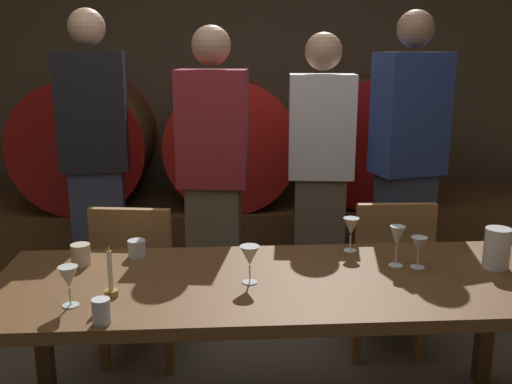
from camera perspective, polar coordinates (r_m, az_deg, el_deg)
name	(u,v)px	position (r m, az deg, el deg)	size (l,w,h in m)	color
back_wall	(226,101)	(4.83, -2.98, 8.91)	(5.88, 0.24, 2.42)	brown
barrel_shelf	(228,232)	(4.48, -2.73, -3.96)	(5.29, 0.90, 0.51)	brown
wine_barrel_left	(88,142)	(4.42, -16.23, 4.77)	(0.92, 0.83, 0.92)	brown
wine_barrel_center	(230,140)	(4.31, -2.60, 5.10)	(0.92, 0.83, 0.92)	brown
wine_barrel_right	(364,139)	(4.45, 10.59, 5.14)	(0.92, 0.83, 0.92)	brown
dining_table	(277,295)	(2.39, 2.13, -10.08)	(2.29, 0.81, 0.72)	brown
chair_left	(139,276)	(3.07, -11.47, -8.13)	(0.45, 0.45, 0.88)	olive
chair_right	(387,270)	(3.18, 12.83, -7.47)	(0.41, 0.41, 0.88)	olive
guest_far_left	(96,168)	(3.50, -15.48, 2.30)	(0.40, 0.28, 1.85)	#33384C
guest_center_left	(214,182)	(3.26, -4.20, 1.02)	(0.41, 0.29, 1.75)	brown
guest_center_right	(320,176)	(3.49, 6.33, 1.59)	(0.40, 0.28, 1.72)	brown
guest_far_right	(407,172)	(3.41, 14.61, 1.92)	(0.43, 0.33, 1.84)	#33384C
candle_center	(111,282)	(2.25, -14.12, -8.62)	(0.05, 0.05, 0.20)	olive
pitcher	(497,248)	(2.65, 22.66, -5.13)	(0.11, 0.11, 0.17)	white
wine_glass_left	(69,278)	(2.19, -17.98, -8.10)	(0.07, 0.07, 0.15)	silver
wine_glass_center_left	(250,256)	(2.29, -0.63, -6.37)	(0.08, 0.08, 0.15)	white
wine_glass_center_right	(351,227)	(2.67, 9.34, -3.46)	(0.07, 0.07, 0.16)	white
wine_glass_right	(397,238)	(2.53, 13.74, -4.38)	(0.07, 0.07, 0.18)	white
wine_glass_far_right	(419,246)	(2.54, 15.75, -5.14)	(0.07, 0.07, 0.14)	white
cup_left	(81,255)	(2.61, -16.88, -5.92)	(0.08, 0.08, 0.09)	beige
cup_center	(101,311)	(2.05, -15.00, -11.29)	(0.06, 0.06, 0.09)	silver
cup_right	(137,248)	(2.64, -11.67, -5.47)	(0.08, 0.08, 0.08)	silver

